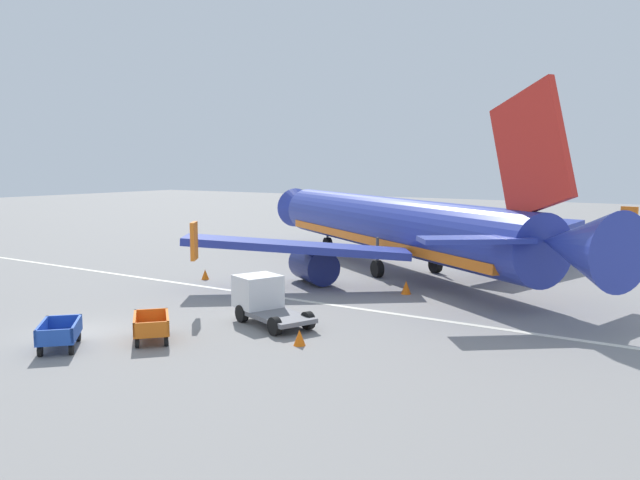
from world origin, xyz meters
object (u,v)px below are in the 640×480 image
at_px(traffic_cone_near_plane, 299,338).
at_px(traffic_cone_by_carts, 406,287).
at_px(service_truck_beside_carts, 263,298).
at_px(traffic_cone_mid_apron, 205,274).
at_px(airplane, 396,227).
at_px(baggage_cart_nearest, 60,334).
at_px(baggage_cart_second_in_row, 151,326).

xyz_separation_m(traffic_cone_near_plane, traffic_cone_by_carts, (-0.87, 11.64, 0.05)).
xyz_separation_m(service_truck_beside_carts, traffic_cone_by_carts, (2.80, 9.33, -0.73)).
xyz_separation_m(traffic_cone_mid_apron, traffic_cone_by_carts, (12.59, 2.86, 0.05)).
height_order(traffic_cone_near_plane, traffic_cone_mid_apron, traffic_cone_near_plane).
xyz_separation_m(service_truck_beside_carts, traffic_cone_near_plane, (3.67, -2.31, -0.77)).
bearing_deg(traffic_cone_near_plane, service_truck_beside_carts, 147.85).
relative_size(service_truck_beside_carts, traffic_cone_mid_apron, 7.41).
distance_m(airplane, service_truck_beside_carts, 15.93).
xyz_separation_m(airplane, traffic_cone_by_carts, (3.87, -6.44, -2.68)).
bearing_deg(baggage_cart_nearest, traffic_cone_mid_apron, 111.96).
bearing_deg(baggage_cart_nearest, airplane, 82.89).
bearing_deg(traffic_cone_by_carts, baggage_cart_second_in_row, -107.91).
height_order(traffic_cone_mid_apron, traffic_cone_by_carts, traffic_cone_by_carts).
bearing_deg(traffic_cone_mid_apron, service_truck_beside_carts, -33.45).
distance_m(service_truck_beside_carts, traffic_cone_near_plane, 4.40).
bearing_deg(service_truck_beside_carts, traffic_cone_near_plane, -32.15).
distance_m(baggage_cart_second_in_row, traffic_cone_by_carts, 15.14).
xyz_separation_m(baggage_cart_nearest, traffic_cone_near_plane, (7.69, 5.55, -0.28)).
bearing_deg(airplane, traffic_cone_near_plane, -75.31).
height_order(baggage_cart_nearest, traffic_cone_near_plane, baggage_cart_nearest).
distance_m(baggage_cart_nearest, traffic_cone_near_plane, 9.49).
bearing_deg(traffic_cone_mid_apron, airplane, 46.84).
bearing_deg(baggage_cart_second_in_row, service_truck_beside_carts, 69.89).
bearing_deg(baggage_cart_second_in_row, traffic_cone_near_plane, 26.60).
bearing_deg(traffic_cone_by_carts, airplane, 120.97).
distance_m(traffic_cone_near_plane, traffic_cone_mid_apron, 16.07).
height_order(baggage_cart_second_in_row, traffic_cone_near_plane, baggage_cart_second_in_row).
distance_m(baggage_cart_second_in_row, traffic_cone_mid_apron, 14.01).
distance_m(airplane, traffic_cone_near_plane, 18.89).
relative_size(baggage_cart_nearest, traffic_cone_by_carts, 4.10).
bearing_deg(traffic_cone_near_plane, traffic_cone_by_carts, 94.30).
distance_m(baggage_cart_second_in_row, traffic_cone_near_plane, 6.19).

